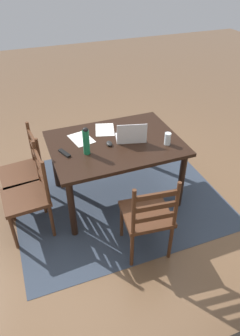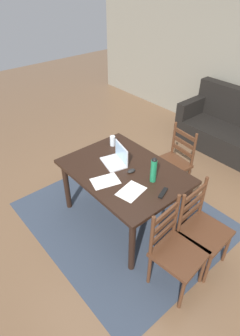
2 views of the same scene
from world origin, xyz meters
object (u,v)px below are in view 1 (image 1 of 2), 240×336
Objects in this scene: chair_right_far at (29,195)px; computer_mouse at (109,144)px; chair_far_head at (148,216)px; drinking_glass at (168,139)px; tv_remote at (64,153)px; chair_right_near at (24,172)px; laptop at (131,136)px; water_bottle at (86,140)px; dining_table at (115,149)px.

chair_right_far reaches higher than computer_mouse.
chair_far_head is 0.90m from drinking_glass.
tv_remote is at bearing -56.49° from chair_far_head.
computer_mouse is at bearing -169.73° from chair_right_far.
chair_right_near and chair_right_far have the same top height.
water_bottle is (0.52, 0.07, 0.10)m from laptop.
chair_right_near is 1.00× the size of chair_right_far.
chair_right_far is 5.59× the size of tv_remote.
computer_mouse is (-0.27, -0.07, -0.14)m from water_bottle.
dining_table is at bearing -11.85° from laptop.
computer_mouse is at bearing -164.84° from water_bottle.
chair_right_near is at bearing -89.98° from chair_right_far.
laptop reaches higher than drinking_glass.
chair_far_head is at bearing 99.52° from computer_mouse.
dining_table is 4.70× the size of water_bottle.
laptop is at bearing -101.77° from chair_far_head.
laptop reaches higher than chair_far_head.
water_bottle is at bearing 19.62° from computer_mouse.
water_bottle is at bearing -8.84° from drinking_glass.
tv_remote is (1.07, -0.20, -0.06)m from drinking_glass.
chair_right_far is (0.99, -0.68, 0.00)m from chair_far_head.
laptop is 2.15× the size of tv_remote.
chair_right_far is 7.18× the size of drinking_glass.
computer_mouse reaches higher than tv_remote.
chair_far_head is 1.00× the size of chair_right_near.
chair_right_far is at bearing -34.62° from chair_far_head.
tv_remote is at bearing -18.22° from water_bottle.
chair_right_far is at bearing -0.19° from tv_remote.
dining_table is at bearing -162.42° from water_bottle.
chair_right_near reaches higher than computer_mouse.
laptop is (-1.16, -0.17, 0.35)m from chair_right_far.
laptop reaches higher than chair_right_far.
chair_far_head and chair_right_near have the same top height.
water_bottle is 2.26× the size of drinking_glass.
chair_right_far is at bearing -1.52° from drinking_glass.
drinking_glass reaches higher than computer_mouse.
chair_far_head and chair_right_far have the same top height.
drinking_glass is at bearing -128.48° from chair_far_head.
dining_table is 1.48× the size of chair_right_far.
chair_far_head is 1.06m from tv_remote.
dining_table is at bearing 168.07° from chair_right_near.
laptop is 2.76× the size of drinking_glass.
computer_mouse is 0.49m from tv_remote.
chair_far_head reaches higher than computer_mouse.
water_bottle is (0.34, -0.77, 0.45)m from chair_far_head.
drinking_glass is 1.32× the size of computer_mouse.
water_bottle is at bearing 17.58° from dining_table.
tv_remote is (0.22, -0.07, -0.15)m from water_bottle.
tv_remote is (0.57, 0.04, 0.10)m from dining_table.
chair_far_head is 9.50× the size of computer_mouse.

